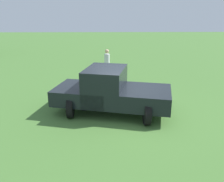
% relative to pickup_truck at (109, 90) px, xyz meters
% --- Properties ---
extents(ground_plane, '(80.00, 80.00, 0.00)m').
position_rel_pickup_truck_xyz_m(ground_plane, '(0.29, 0.75, -0.94)').
color(ground_plane, '#477533').
extents(pickup_truck, '(3.05, 4.87, 1.81)m').
position_rel_pickup_truck_xyz_m(pickup_truck, '(0.00, 0.00, 0.00)').
color(pickup_truck, black).
rests_on(pickup_truck, ground_plane).
extents(person_bystander, '(0.41, 0.41, 1.80)m').
position_rel_pickup_truck_xyz_m(person_bystander, '(-4.93, -0.07, 0.09)').
color(person_bystander, navy).
rests_on(person_bystander, ground_plane).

